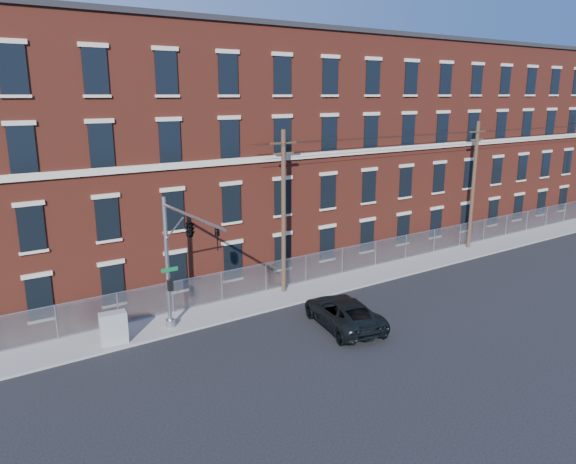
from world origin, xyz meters
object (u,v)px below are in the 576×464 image
(utility_pole_near, at_px, (284,210))
(traffic_signal_mast, at_px, (184,240))
(pickup_truck, at_px, (343,313))
(utility_cabinet, at_px, (114,328))

(utility_pole_near, bearing_deg, traffic_signal_mast, -156.86)
(utility_pole_near, xyz_separation_m, pickup_truck, (-0.25, -6.07, -4.55))
(traffic_signal_mast, relative_size, pickup_truck, 1.23)
(traffic_signal_mast, distance_m, utility_pole_near, 8.70)
(utility_pole_near, xyz_separation_m, utility_cabinet, (-11.07, -1.40, -4.42))
(traffic_signal_mast, xyz_separation_m, utility_cabinet, (-3.07, 2.02, -4.47))
(traffic_signal_mast, relative_size, utility_cabinet, 4.38)
(traffic_signal_mast, height_order, utility_cabinet, traffic_signal_mast)
(pickup_truck, distance_m, utility_cabinet, 11.78)
(pickup_truck, bearing_deg, traffic_signal_mast, -6.85)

